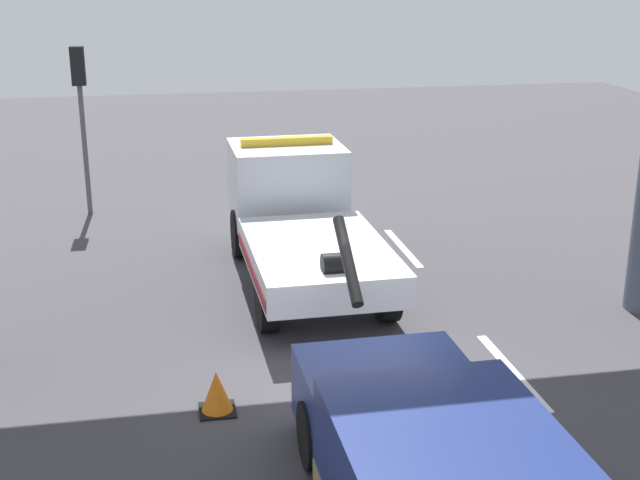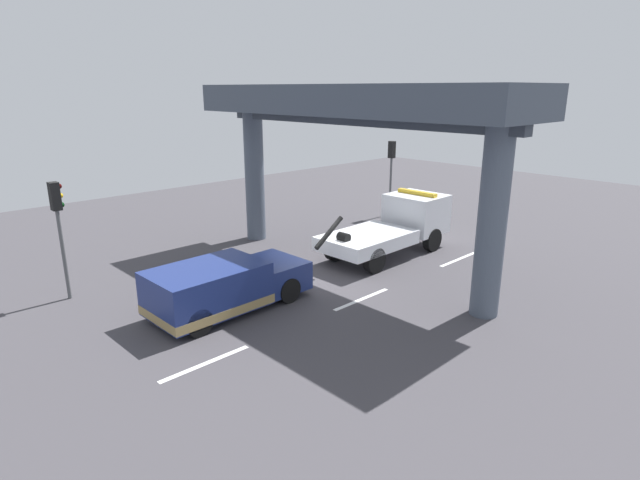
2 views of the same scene
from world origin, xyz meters
The scene contains 6 objects.
ground_plane centered at (0.00, 0.00, -0.05)m, with size 60.00×40.00×0.10m, color #423F44.
lane_stripe_mid centered at (0.00, -2.45, 0.00)m, with size 2.60×0.16×0.01m, color silver.
lane_stripe_east centered at (6.00, -2.45, 0.00)m, with size 2.60×0.16×0.01m, color silver.
tow_truck_white centered at (4.94, 0.01, 1.20)m, with size 7.27×2.48×2.46m.
traffic_light_far centered at (10.02, 4.40, 2.96)m, with size 0.39×0.32×4.05m.
traffic_cone_orange centered at (-0.39, 2.06, 0.28)m, with size 0.50×0.50×0.60m.
Camera 1 is at (-11.02, 2.64, 5.94)m, focal length 48.12 mm.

